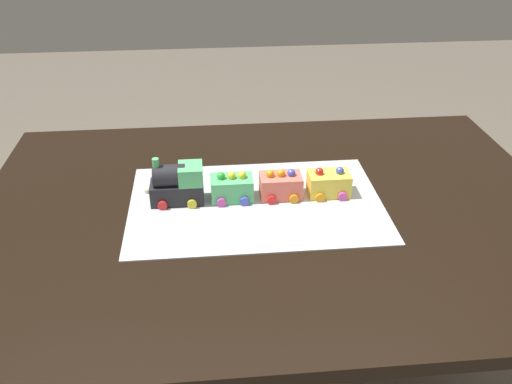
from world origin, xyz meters
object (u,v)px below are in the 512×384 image
at_px(cake_car_hopper_lemon, 329,183).
at_px(cake_car_caboose_coral, 281,185).
at_px(dining_table, 271,244).
at_px(cake_car_flatbed_mint_green, 232,188).
at_px(cake_locomotive, 177,184).

bearing_deg(cake_car_hopper_lemon, cake_car_caboose_coral, -180.00).
distance_m(dining_table, cake_car_hopper_lemon, 0.21).
bearing_deg(cake_car_flatbed_mint_green, cake_locomotive, -180.00).
relative_size(cake_locomotive, cake_car_flatbed_mint_green, 1.40).
xyz_separation_m(cake_car_caboose_coral, cake_car_hopper_lemon, (0.12, 0.00, -0.00)).
bearing_deg(cake_locomotive, dining_table, -11.18).
xyz_separation_m(dining_table, cake_locomotive, (-0.22, 0.04, 0.16)).
height_order(cake_locomotive, cake_car_hopper_lemon, cake_locomotive).
relative_size(cake_car_flatbed_mint_green, cake_car_caboose_coral, 1.00).
bearing_deg(cake_car_hopper_lemon, cake_car_flatbed_mint_green, -180.00).
bearing_deg(cake_car_flatbed_mint_green, cake_car_caboose_coral, 0.00).
distance_m(cake_locomotive, cake_car_caboose_coral, 0.25).
bearing_deg(cake_car_caboose_coral, cake_car_flatbed_mint_green, 180.00).
bearing_deg(dining_table, cake_locomotive, 168.82).
bearing_deg(cake_car_flatbed_mint_green, dining_table, -25.38).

